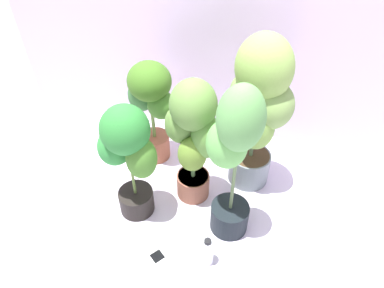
% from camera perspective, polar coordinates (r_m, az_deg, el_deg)
% --- Properties ---
extents(ground_plane, '(8.00, 8.00, 0.00)m').
position_cam_1_polar(ground_plane, '(2.25, -1.44, -10.23)').
color(ground_plane, silver).
rests_on(ground_plane, ground).
extents(mylar_back_wall, '(3.20, 0.01, 2.00)m').
position_cam_1_polar(mylar_back_wall, '(2.36, 4.44, 22.37)').
color(mylar_back_wall, silver).
rests_on(mylar_back_wall, ground).
extents(potted_plant_center, '(0.40, 0.33, 0.86)m').
position_cam_1_polar(potted_plant_center, '(1.95, 0.22, 1.80)').
color(potted_plant_center, brown).
rests_on(potted_plant_center, ground).
extents(potted_plant_front_left, '(0.38, 0.31, 0.79)m').
position_cam_1_polar(potted_plant_front_left, '(1.91, -10.52, -1.32)').
color(potted_plant_front_left, black).
rests_on(potted_plant_front_left, ground).
extents(potted_plant_back_left, '(0.38, 0.37, 0.76)m').
position_cam_1_polar(potted_plant_back_left, '(2.29, -6.75, 6.95)').
color(potted_plant_back_left, '#995339').
rests_on(potted_plant_back_left, ground).
extents(potted_plant_back_right, '(0.44, 0.41, 1.05)m').
position_cam_1_polar(potted_plant_back_right, '(2.04, 11.04, 6.22)').
color(potted_plant_back_right, slate).
rests_on(potted_plant_back_right, ground).
extents(potted_plant_front_right, '(0.34, 0.32, 1.00)m').
position_cam_1_polar(potted_plant_front_right, '(1.73, 6.88, -1.66)').
color(potted_plant_front_right, black).
rests_on(potted_plant_front_right, ground).
extents(hygrometer_box, '(0.11, 0.11, 0.03)m').
position_cam_1_polar(hygrometer_box, '(2.04, -5.74, -18.17)').
color(hygrometer_box, white).
rests_on(hygrometer_box, ground).
extents(nutrient_bottle, '(0.07, 0.07, 0.20)m').
position_cam_1_polar(nutrient_bottle, '(1.96, 2.54, -17.36)').
color(nutrient_bottle, white).
rests_on(nutrient_bottle, ground).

